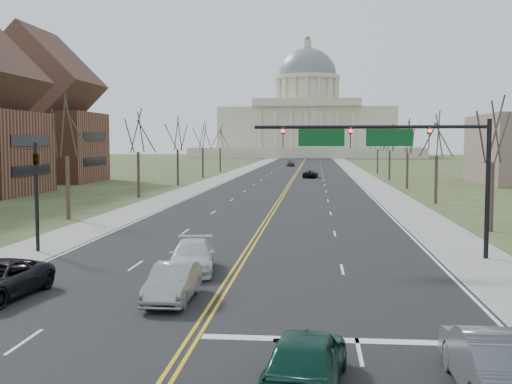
% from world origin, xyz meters
% --- Properties ---
extents(ground, '(600.00, 600.00, 0.00)m').
position_xyz_m(ground, '(0.00, 0.00, 0.00)').
color(ground, '#3E4723').
rests_on(ground, ground).
extents(road, '(20.00, 380.00, 0.01)m').
position_xyz_m(road, '(0.00, 110.00, 0.01)').
color(road, black).
rests_on(road, ground).
extents(cross_road, '(120.00, 14.00, 0.01)m').
position_xyz_m(cross_road, '(0.00, 6.00, 0.01)').
color(cross_road, black).
rests_on(cross_road, ground).
extents(sidewalk_left, '(4.00, 380.00, 0.03)m').
position_xyz_m(sidewalk_left, '(-12.00, 110.00, 0.01)').
color(sidewalk_left, gray).
rests_on(sidewalk_left, ground).
extents(sidewalk_right, '(4.00, 380.00, 0.03)m').
position_xyz_m(sidewalk_right, '(12.00, 110.00, 0.01)').
color(sidewalk_right, gray).
rests_on(sidewalk_right, ground).
extents(center_line, '(0.42, 380.00, 0.01)m').
position_xyz_m(center_line, '(0.00, 110.00, 0.01)').
color(center_line, gold).
rests_on(center_line, road).
extents(edge_line_left, '(0.15, 380.00, 0.01)m').
position_xyz_m(edge_line_left, '(-9.80, 110.00, 0.01)').
color(edge_line_left, silver).
rests_on(edge_line_left, road).
extents(edge_line_right, '(0.15, 380.00, 0.01)m').
position_xyz_m(edge_line_right, '(9.80, 110.00, 0.01)').
color(edge_line_right, silver).
rests_on(edge_line_right, road).
extents(stop_bar, '(9.50, 0.50, 0.01)m').
position_xyz_m(stop_bar, '(5.00, -1.00, 0.01)').
color(stop_bar, silver).
rests_on(stop_bar, road).
extents(capitol, '(90.00, 60.00, 50.00)m').
position_xyz_m(capitol, '(0.00, 249.91, 14.20)').
color(capitol, beige).
rests_on(capitol, ground).
extents(signal_mast, '(12.12, 0.44, 7.20)m').
position_xyz_m(signal_mast, '(7.45, 13.50, 5.76)').
color(signal_mast, black).
rests_on(signal_mast, ground).
extents(signal_left, '(0.32, 0.36, 6.00)m').
position_xyz_m(signal_left, '(-11.50, 13.50, 3.71)').
color(signal_left, black).
rests_on(signal_left, ground).
extents(tree_r_0, '(3.74, 3.74, 8.50)m').
position_xyz_m(tree_r_0, '(15.50, 24.00, 6.55)').
color(tree_r_0, '#352B1F').
rests_on(tree_r_0, ground).
extents(tree_l_0, '(3.96, 3.96, 9.00)m').
position_xyz_m(tree_l_0, '(-15.50, 28.00, 6.94)').
color(tree_l_0, '#352B1F').
rests_on(tree_l_0, ground).
extents(tree_r_1, '(3.74, 3.74, 8.50)m').
position_xyz_m(tree_r_1, '(15.50, 44.00, 6.55)').
color(tree_r_1, '#352B1F').
rests_on(tree_r_1, ground).
extents(tree_l_1, '(3.96, 3.96, 9.00)m').
position_xyz_m(tree_l_1, '(-15.50, 48.00, 6.94)').
color(tree_l_1, '#352B1F').
rests_on(tree_l_1, ground).
extents(tree_r_2, '(3.74, 3.74, 8.50)m').
position_xyz_m(tree_r_2, '(15.50, 64.00, 6.55)').
color(tree_r_2, '#352B1F').
rests_on(tree_r_2, ground).
extents(tree_l_2, '(3.96, 3.96, 9.00)m').
position_xyz_m(tree_l_2, '(-15.50, 68.00, 6.94)').
color(tree_l_2, '#352B1F').
rests_on(tree_l_2, ground).
extents(tree_r_3, '(3.74, 3.74, 8.50)m').
position_xyz_m(tree_r_3, '(15.50, 84.00, 6.55)').
color(tree_r_3, '#352B1F').
rests_on(tree_r_3, ground).
extents(tree_l_3, '(3.96, 3.96, 9.00)m').
position_xyz_m(tree_l_3, '(-15.50, 88.00, 6.94)').
color(tree_l_3, '#352B1F').
rests_on(tree_l_3, ground).
extents(tree_r_4, '(3.74, 3.74, 8.50)m').
position_xyz_m(tree_r_4, '(15.50, 104.00, 6.55)').
color(tree_r_4, '#352B1F').
rests_on(tree_r_4, ground).
extents(tree_l_4, '(3.96, 3.96, 9.00)m').
position_xyz_m(tree_l_4, '(-15.50, 108.00, 6.94)').
color(tree_l_4, '#352B1F').
rests_on(tree_l_4, ground).
extents(bldg_left_far, '(17.10, 14.28, 23.25)m').
position_xyz_m(bldg_left_far, '(-38.00, 74.00, 9.54)').
color(bldg_left_far, brown).
rests_on(bldg_left_far, ground).
extents(car_nb_inner_lead, '(2.30, 4.66, 1.53)m').
position_xyz_m(car_nb_inner_lead, '(3.51, -4.95, 0.78)').
color(car_nb_inner_lead, '#0C3629').
rests_on(car_nb_inner_lead, road).
extents(car_nb_outer_lead, '(1.81, 5.06, 1.66)m').
position_xyz_m(car_nb_outer_lead, '(7.98, -4.84, 0.84)').
color(car_nb_outer_lead, '#4F5257').
rests_on(car_nb_outer_lead, road).
extents(car_sb_inner_lead, '(1.49, 4.27, 1.41)m').
position_xyz_m(car_sb_inner_lead, '(-1.63, 3.27, 0.71)').
color(car_sb_inner_lead, gray).
rests_on(car_sb_inner_lead, road).
extents(car_sb_inner_second, '(2.61, 5.16, 1.44)m').
position_xyz_m(car_sb_inner_second, '(-1.95, 8.77, 0.73)').
color(car_sb_inner_second, silver).
rests_on(car_sb_inner_second, road).
extents(car_far_nb, '(2.75, 5.09, 1.36)m').
position_xyz_m(car_far_nb, '(2.85, 88.41, 0.69)').
color(car_far_nb, black).
rests_on(car_far_nb, road).
extents(car_far_sb, '(2.37, 4.95, 1.63)m').
position_xyz_m(car_far_sb, '(-2.58, 140.50, 0.83)').
color(car_far_sb, '#484A4F').
rests_on(car_far_sb, road).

